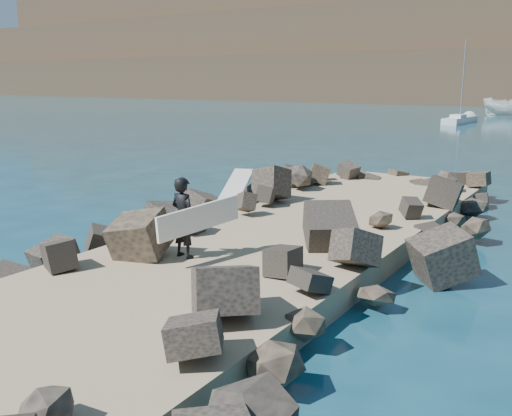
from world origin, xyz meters
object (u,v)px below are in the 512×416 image
object	(u,v)px
boat_imported	(508,106)
surfer_with_board	(186,218)
sailboat_a	(460,120)
surfboard_resting	(237,188)

from	to	relation	value
boat_imported	surfer_with_board	size ratio (longest dim) A/B	2.81
sailboat_a	surfboard_resting	bearing A→B (deg)	-84.82
surfer_with_board	sailboat_a	bearing A→B (deg)	97.31
boat_imported	sailboat_a	world-z (taller)	sailboat_a
boat_imported	surfer_with_board	distance (m)	69.48
surfer_with_board	sailboat_a	xyz separation A→B (m)	(-6.80, 53.01, -1.17)
boat_imported	surfer_with_board	xyz separation A→B (m)	(4.92, -69.31, 0.31)
surfboard_resting	boat_imported	xyz separation A→B (m)	(-2.41, 63.70, 0.17)
surfboard_resting	sailboat_a	distance (m)	47.60
boat_imported	surfer_with_board	bearing A→B (deg)	-165.39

